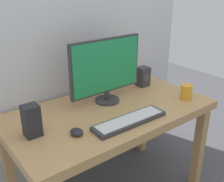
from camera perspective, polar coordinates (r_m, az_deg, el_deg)
The scene contains 7 objects.
desk at distance 1.80m, azimuth -0.42°, elevation -6.36°, with size 1.32×0.72×0.73m.
monitor at distance 1.78m, azimuth -1.23°, elevation 4.69°, with size 0.54×0.17×0.43m.
keyboard_primary at distance 1.59m, azimuth 3.73°, elevation -6.27°, with size 0.48×0.13×0.03m.
mouse at distance 1.48m, azimuth -7.48°, elevation -8.54°, with size 0.07×0.08×0.03m, color #232328.
speaker_right at distance 2.11m, azimuth 6.53°, elevation 3.04°, with size 0.09×0.09×0.15m.
speaker_left at distance 1.50m, azimuth -16.64°, elevation -5.97°, with size 0.09×0.08×0.18m.
coffee_mug at distance 1.94m, azimuth 15.38°, elevation -0.19°, with size 0.08×0.08×0.10m, color orange.
Camera 1 is at (-0.95, -1.25, 1.52)m, focal length 43.41 mm.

